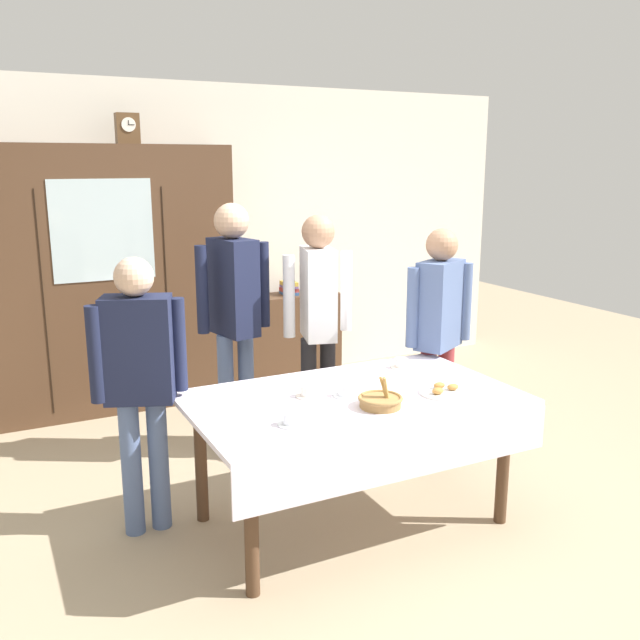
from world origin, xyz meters
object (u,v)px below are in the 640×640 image
tea_cup_mid_right (401,364)px  person_near_right_end (439,322)px  person_behind_table_left (234,304)px  tea_cup_mid_left (344,392)px  bookshelf_low (289,337)px  tea_cup_front_edge (291,420)px  pastry_plate (444,391)px  dining_table (355,414)px  spoon_front_edge (261,404)px  wall_cabinet (102,281)px  bread_basket (380,401)px  tea_cup_far_left (307,392)px  person_by_cabinet (140,371)px  mantel_clock (127,129)px  spoon_back_edge (258,416)px  spoon_near_right (330,422)px  person_behind_table_right (318,310)px  book_stack (289,288)px

tea_cup_mid_right → person_near_right_end: person_near_right_end is taller
person_behind_table_left → tea_cup_mid_left: bearing=-79.8°
bookshelf_low → tea_cup_front_edge: bearing=-114.1°
pastry_plate → tea_cup_mid_right: bearing=84.1°
tea_cup_front_edge → pastry_plate: tea_cup_front_edge is taller
tea_cup_mid_left → dining_table: bearing=-50.8°
pastry_plate → spoon_front_edge: 1.03m
wall_cabinet → bread_basket: 2.95m
tea_cup_far_left → person_behind_table_left: (-0.02, 1.10, 0.30)m
spoon_front_edge → bookshelf_low: bearing=62.8°
person_near_right_end → person_by_cabinet: person_near_right_end is taller
dining_table → mantel_clock: mantel_clock is taller
person_near_right_end → pastry_plate: bearing=-124.0°
tea_cup_mid_right → spoon_back_edge: tea_cup_mid_right is taller
wall_cabinet → pastry_plate: size_ratio=7.73×
person_near_right_end → spoon_front_edge: bearing=-163.4°
mantel_clock → bookshelf_low: bearing=2.1°
spoon_near_right → spoon_front_edge: size_ratio=1.00×
person_behind_table_right → spoon_back_edge: bearing=-129.6°
tea_cup_front_edge → tea_cup_far_left: size_ratio=1.00×
tea_cup_mid_right → person_near_right_end: size_ratio=0.08×
mantel_clock → spoon_front_edge: mantel_clock is taller
tea_cup_mid_left → tea_cup_far_left: (-0.19, 0.08, 0.00)m
book_stack → person_by_cabinet: 2.86m
mantel_clock → spoon_near_right: (0.32, -2.86, -1.52)m
wall_cabinet → tea_cup_front_edge: 2.84m
tea_cup_mid_left → pastry_plate: size_ratio=0.46×
book_stack → tea_cup_mid_right: size_ratio=1.55×
tea_cup_mid_right → tea_cup_far_left: (-0.76, -0.23, 0.00)m
wall_cabinet → tea_cup_far_left: size_ratio=16.65×
bread_basket → spoon_front_edge: size_ratio=2.02×
book_stack → tea_cup_mid_left: (-0.83, -2.59, -0.09)m
bookshelf_low → person_near_right_end: size_ratio=0.59×
dining_table → tea_cup_far_left: tea_cup_far_left is taller
spoon_back_edge → spoon_front_edge: bearing=62.2°
mantel_clock → spoon_back_edge: mantel_clock is taller
pastry_plate → spoon_back_edge: (-1.07, 0.13, -0.01)m
person_behind_table_right → tea_cup_mid_right: bearing=-69.8°
spoon_back_edge → person_behind_table_right: size_ratio=0.07×
tea_cup_mid_right → spoon_near_right: bearing=-142.8°
bookshelf_low → person_near_right_end: person_near_right_end is taller
book_stack → spoon_back_edge: 3.01m
person_behind_table_right → person_near_right_end: bearing=-34.0°
bookshelf_low → tea_cup_mid_right: 2.32m
book_stack → spoon_near_right: size_ratio=1.69×
spoon_back_edge → tea_cup_far_left: bearing=24.5°
dining_table → person_by_cabinet: bearing=156.3°
mantel_clock → tea_cup_mid_left: mantel_clock is taller
wall_cabinet → spoon_back_edge: size_ratio=18.18×
spoon_back_edge → person_by_cabinet: size_ratio=0.08×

